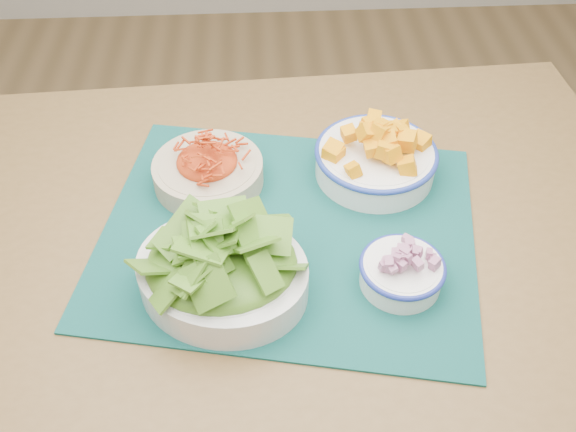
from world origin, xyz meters
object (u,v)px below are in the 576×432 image
object	(u,v)px
carrot_bowl	(208,167)
squash_bowl	(376,153)
placemat	(288,231)
table	(288,261)
onion_bowl	(402,269)
lettuce_bowl	(222,265)

from	to	relation	value
carrot_bowl	squash_bowl	xyz separation A→B (m)	(0.27, 0.01, 0.01)
carrot_bowl	placemat	bearing A→B (deg)	-43.44
table	onion_bowl	distance (m)	0.24
placemat	squash_bowl	distance (m)	0.20
squash_bowl	onion_bowl	size ratio (longest dim) A/B	1.78
table	carrot_bowl	bearing A→B (deg)	142.28
table	lettuce_bowl	xyz separation A→B (m)	(-0.10, -0.14, 0.16)
squash_bowl	onion_bowl	bearing A→B (deg)	-89.74
carrot_bowl	lettuce_bowl	distance (m)	0.22
onion_bowl	lettuce_bowl	bearing A→B (deg)	179.16
table	placemat	size ratio (longest dim) A/B	2.17
squash_bowl	onion_bowl	world-z (taller)	squash_bowl
onion_bowl	squash_bowl	bearing A→B (deg)	90.26
table	carrot_bowl	size ratio (longest dim) A/B	5.71
squash_bowl	onion_bowl	distance (m)	0.23
table	carrot_bowl	world-z (taller)	carrot_bowl
carrot_bowl	squash_bowl	world-z (taller)	squash_bowl
table	carrot_bowl	xyz separation A→B (m)	(-0.12, 0.09, 0.14)
squash_bowl	lettuce_bowl	size ratio (longest dim) A/B	0.87
placemat	squash_bowl	xyz separation A→B (m)	(0.15, 0.12, 0.04)
placemat	onion_bowl	size ratio (longest dim) A/B	3.87
carrot_bowl	lettuce_bowl	bearing A→B (deg)	-82.98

